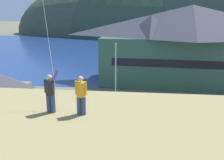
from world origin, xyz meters
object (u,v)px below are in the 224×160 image
parking_light_pole (116,71)px  parked_car_corner_spot (53,104)px  parked_car_mid_row_center (68,129)px  person_companion (81,94)px  parked_car_mid_row_far (128,137)px  moored_boat_wharfside (108,65)px  harbor_lodge (191,43)px  parked_car_back_row_right (206,115)px  wharf_dock (127,63)px  person_kite_flyer (50,92)px  moored_boat_outer_mooring (143,59)px  parked_car_lone_by_shed (107,107)px

parking_light_pole → parked_car_corner_spot: bearing=-157.3°
parked_car_mid_row_center → person_companion: size_ratio=2.46×
parked_car_mid_row_far → parked_car_corner_spot: size_ratio=1.00×
moored_boat_wharfside → parking_light_pole: (3.76, -21.62, 3.66)m
harbor_lodge → parked_car_back_row_right: 17.17m
wharf_dock → moored_boat_wharfside: 5.67m
person_kite_flyer → parked_car_mid_row_center: bearing=103.3°
moored_boat_wharfside → parked_car_back_row_right: (13.39, -25.93, 0.34)m
parked_car_back_row_right → parking_light_pole: 11.07m
moored_boat_outer_mooring → parked_car_corner_spot: bearing=-107.6°
parked_car_mid_row_far → parking_light_pole: 10.82m
person_kite_flyer → person_companion: bearing=-4.2°
harbor_lodge → parked_car_corner_spot: harbor_lodge is taller
parked_car_mid_row_center → parked_car_back_row_right: bearing=20.5°
parking_light_pole → parked_car_mid_row_far: bearing=-78.5°
harbor_lodge → parked_car_mid_row_far: harbor_lodge is taller
parking_light_pole → person_companion: bearing=-88.6°
harbor_lodge → person_kite_flyer: (-11.42, -31.02, 1.19)m
parked_car_mid_row_center → person_kite_flyer: (2.35, -9.90, 6.58)m
wharf_dock → harbor_lodge: bearing=-52.7°
moored_boat_wharfside → moored_boat_outer_mooring: 10.21m
parking_light_pole → harbor_lodge: bearing=48.8°
parked_car_mid_row_far → parked_car_lone_by_shed: bearing=111.0°
wharf_dock → parked_car_mid_row_far: parked_car_mid_row_far is taller
moored_boat_wharfside → wharf_dock: bearing=52.1°
harbor_lodge → parked_car_mid_row_center: 25.79m
wharf_dock → parked_car_corner_spot: (-6.55, -28.94, 0.71)m
wharf_dock → person_companion: size_ratio=8.86×
parking_light_pole → person_companion: (0.46, -19.16, 3.25)m
harbor_lodge → parked_car_back_row_right: bearing=-92.9°
parked_car_back_row_right → parked_car_mid_row_center: bearing=-159.5°
parked_car_corner_spot → person_kite_flyer: person_kite_flyer is taller
parked_car_back_row_right → parked_car_mid_row_center: (-12.94, -4.84, 0.00)m
parked_car_mid_row_center → parked_car_corner_spot: 7.22m
parked_car_corner_spot → person_kite_flyer: size_ratio=2.33×
parked_car_mid_row_far → parked_car_lone_by_shed: size_ratio=1.02×
wharf_dock → parked_car_mid_row_far: 36.26m
parked_car_back_row_right → person_companion: (-9.18, -14.84, 6.57)m
parked_car_corner_spot → person_companion: (7.29, -16.30, 6.57)m
moored_boat_outer_mooring → harbor_lodge: bearing=-67.1°
parked_car_mid_row_far → parked_car_corner_spot: 11.46m
parked_car_mid_row_far → parking_light_pole: parking_light_pole is taller
wharf_dock → parked_car_corner_spot: size_ratio=3.57×
parked_car_back_row_right → parked_car_corner_spot: bearing=174.9°
harbor_lodge → person_kite_flyer: bearing=-110.2°
parked_car_corner_spot → parking_light_pole: parking_light_pole is taller
harbor_lodge → parked_car_mid_row_center: (-13.77, -21.13, -5.40)m
wharf_dock → parked_car_mid_row_center: 35.38m
moored_boat_wharfside → harbor_lodge: bearing=-34.2°
moored_boat_wharfside → parking_light_pole: 22.24m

